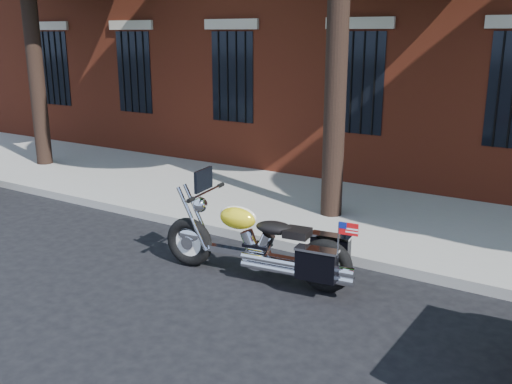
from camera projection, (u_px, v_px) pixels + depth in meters
The scene contains 4 objects.
ground at pixel (207, 274), 7.77m from camera, with size 120.00×120.00×0.00m, color black.
curb at pixel (260, 239), 8.88m from camera, with size 40.00×0.16×0.15m, color gray.
sidewalk at pixel (314, 208), 10.41m from camera, with size 40.00×3.60×0.15m, color gray.
motorcycle at pixel (264, 246), 7.45m from camera, with size 2.84×0.99×1.42m.
Camera 1 is at (4.37, -5.74, 3.17)m, focal length 40.00 mm.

